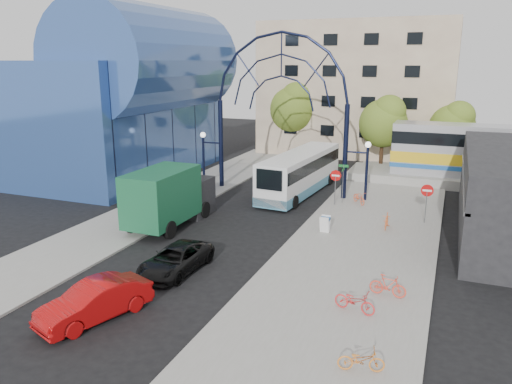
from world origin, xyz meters
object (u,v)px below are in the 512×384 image
at_px(do_not_enter_sign, 427,194).
at_px(bike_far_b, 388,286).
at_px(gateway_arch, 281,81).
at_px(tree_north_b, 295,106).
at_px(city_bus, 300,172).
at_px(bike_far_c, 361,360).
at_px(tree_north_c, 454,125).
at_px(red_sedan, 95,301).
at_px(stop_sign, 336,179).
at_px(street_name_sign, 343,175).
at_px(tree_north_a, 385,121).
at_px(green_truck, 170,196).
at_px(black_suv, 176,260).
at_px(bike_near_b, 387,221).
at_px(bike_near_a, 359,198).
at_px(sandwich_board, 325,222).
at_px(bike_far_a, 355,301).

relative_size(do_not_enter_sign, bike_far_b, 1.55).
bearing_deg(gateway_arch, tree_north_b, 103.68).
distance_m(city_bus, bike_far_c, 23.30).
bearing_deg(bike_far_b, tree_north_c, 2.36).
bearing_deg(red_sedan, bike_far_b, 49.81).
bearing_deg(gateway_arch, stop_sign, -22.63).
height_order(street_name_sign, tree_north_a, tree_north_a).
relative_size(do_not_enter_sign, street_name_sign, 0.89).
bearing_deg(stop_sign, tree_north_b, 115.83).
height_order(green_truck, black_suv, green_truck).
bearing_deg(bike_near_b, tree_north_a, 97.40).
distance_m(black_suv, bike_near_b, 13.33).
height_order(stop_sign, tree_north_a, tree_north_a).
bearing_deg(tree_north_a, black_suv, -101.94).
height_order(tree_north_b, bike_near_a, tree_north_b).
relative_size(sandwich_board, tree_north_a, 0.14).
xyz_separation_m(gateway_arch, do_not_enter_sign, (11.00, -4.00, -6.58)).
bearing_deg(stop_sign, red_sedan, -105.13).
bearing_deg(red_sedan, gateway_arch, 108.71).
bearing_deg(green_truck, gateway_arch, 68.95).
bearing_deg(gateway_arch, tree_north_c, 48.96).
relative_size(black_suv, red_sedan, 0.99).
bearing_deg(bike_far_c, bike_far_a, -0.90).
relative_size(tree_north_a, bike_far_b, 4.38).
relative_size(bike_near_a, bike_near_b, 1.06).
xyz_separation_m(city_bus, bike_far_c, (8.60, -21.62, -1.13)).
distance_m(bike_far_b, bike_far_c, 5.85).
bearing_deg(bike_near_b, bike_near_a, 116.09).
distance_m(sandwich_board, red_sedan, 14.54).
xyz_separation_m(stop_sign, bike_far_a, (4.30, -15.08, -1.41)).
height_order(tree_north_c, black_suv, tree_north_c).
relative_size(gateway_arch, bike_far_b, 8.54).
height_order(street_name_sign, black_suv, street_name_sign).
bearing_deg(stop_sign, bike_near_b, -44.22).
relative_size(green_truck, bike_near_b, 4.69).
xyz_separation_m(bike_near_a, bike_near_b, (2.55, -4.89, 0.03)).
bearing_deg(gateway_arch, tree_north_a, 62.83).
xyz_separation_m(do_not_enter_sign, bike_far_c, (-0.94, -17.01, -1.45)).
xyz_separation_m(red_sedan, bike_far_b, (10.57, 6.10, -0.16)).
bearing_deg(do_not_enter_sign, sandwich_board, -143.32).
height_order(tree_north_a, bike_far_a, tree_north_a).
height_order(do_not_enter_sign, sandwich_board, do_not_enter_sign).
height_order(city_bus, green_truck, green_truck).
relative_size(gateway_arch, do_not_enter_sign, 5.50).
bearing_deg(tree_north_a, tree_north_c, 18.44).
relative_size(gateway_arch, tree_north_a, 1.95).
bearing_deg(do_not_enter_sign, bike_far_b, -94.30).
relative_size(bike_near_a, bike_far_b, 1.03).
height_order(gateway_arch, bike_near_a, gateway_arch).
xyz_separation_m(stop_sign, city_bus, (-3.33, 2.62, -0.34)).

